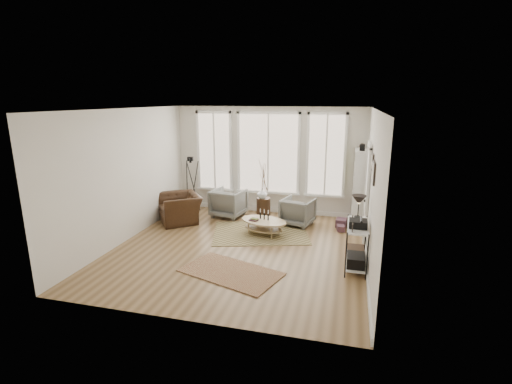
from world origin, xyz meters
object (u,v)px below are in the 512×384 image
(armchair_left, at_px, (229,203))
(bookcase, at_px, (359,188))
(low_shelf, at_px, (357,241))
(armchair_right, at_px, (298,212))
(accent_chair, at_px, (180,208))
(coffee_table, at_px, (263,223))
(side_table, at_px, (264,191))

(armchair_left, bearing_deg, bookcase, -167.48)
(low_shelf, height_order, armchair_right, low_shelf)
(bookcase, relative_size, accent_chair, 1.87)
(coffee_table, height_order, side_table, side_table)
(armchair_right, bearing_deg, low_shelf, 138.00)
(low_shelf, relative_size, accent_chair, 1.19)
(bookcase, height_order, low_shelf, bookcase)
(accent_chair, bearing_deg, bookcase, 62.65)
(coffee_table, height_order, armchair_left, armchair_left)
(low_shelf, relative_size, coffee_table, 1.03)
(side_table, bearing_deg, bookcase, 2.53)
(bookcase, xyz_separation_m, side_table, (-2.42, -0.11, -0.21))
(armchair_right, relative_size, accent_chair, 0.69)
(coffee_table, distance_m, armchair_left, 1.68)
(low_shelf, bearing_deg, side_table, 134.42)
(bookcase, height_order, armchair_right, bookcase)
(armchair_right, bearing_deg, accent_chair, 23.97)
(coffee_table, bearing_deg, side_table, 103.31)
(armchair_left, distance_m, armchair_right, 1.92)
(coffee_table, bearing_deg, accent_chair, 170.20)
(low_shelf, bearing_deg, bookcase, 88.72)
(bookcase, bearing_deg, accent_chair, -168.42)
(low_shelf, bearing_deg, armchair_right, 123.63)
(low_shelf, relative_size, armchair_right, 1.73)
(armchair_left, bearing_deg, low_shelf, 154.22)
(armchair_left, xyz_separation_m, accent_chair, (-1.08, -0.73, -0.02))
(armchair_right, relative_size, side_table, 0.49)
(coffee_table, bearing_deg, bookcase, 31.57)
(armchair_right, height_order, side_table, side_table)
(bookcase, relative_size, low_shelf, 1.58)
(accent_chair, bearing_deg, armchair_right, 60.67)
(low_shelf, xyz_separation_m, side_table, (-2.37, 2.41, 0.23))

